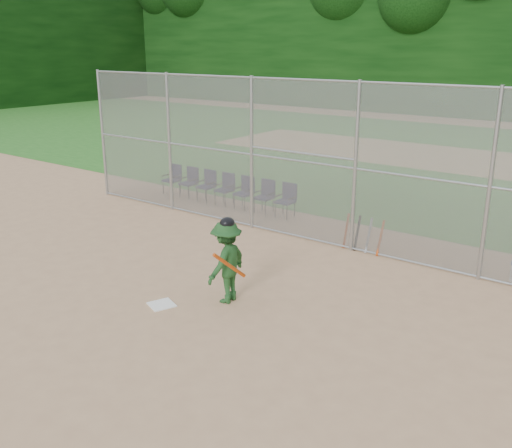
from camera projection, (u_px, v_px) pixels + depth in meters
The scene contains 15 objects.
ground at pixel (175, 314), 10.49m from camera, with size 100.00×100.00×0.00m, color tan.
grass_strip at pixel (473, 161), 24.27m from camera, with size 100.00×100.00×0.00m, color #27691F.
dirt_patch_far at pixel (473, 161), 24.27m from camera, with size 24.00×24.00×0.00m, color tan.
backstop_fence at pixel (318, 161), 13.70m from camera, with size 16.09×0.09×4.00m.
treeline at pixel (502, 26), 24.15m from camera, with size 81.00×60.00×11.00m.
home_plate at pixel (162, 305), 10.83m from camera, with size 0.45×0.45×0.02m, color white.
batter_at_plate at pixel (227, 261), 10.78m from camera, with size 0.88×1.28×1.69m.
spare_bats at pixel (363, 234), 13.58m from camera, with size 0.96×0.34×0.84m.
chair_0 at pixel (171, 180), 18.82m from camera, with size 0.54×0.52×0.96m, color #0F133A, non-canonical shape.
chair_1 at pixel (188, 183), 18.40m from camera, with size 0.54×0.52×0.96m, color #0F133A, non-canonical shape.
chair_2 at pixel (206, 186), 17.97m from camera, with size 0.54×0.52×0.96m, color #0F133A, non-canonical shape.
chair_3 at pixel (224, 189), 17.54m from camera, with size 0.54×0.52×0.96m, color #0F133A, non-canonical shape.
chair_4 at pixel (243, 193), 17.11m from camera, with size 0.54×0.52×0.96m, color #0F133A, non-canonical shape.
chair_5 at pixel (264, 197), 16.68m from camera, with size 0.54×0.52×0.96m, color #0F133A, non-canonical shape.
chair_6 at pixel (285, 201), 16.25m from camera, with size 0.54×0.52×0.96m, color #0F133A, non-canonical shape.
Camera 1 is at (6.88, -6.74, 4.72)m, focal length 40.00 mm.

